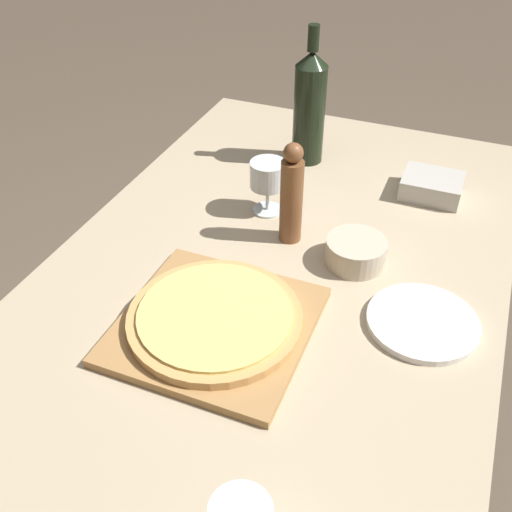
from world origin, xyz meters
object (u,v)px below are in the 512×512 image
object	(u,v)px
pizza	(215,317)
small_bowl	(356,252)
wine_bottle	(310,107)
pepper_mill	(292,195)
wine_glass	(268,177)

from	to	relation	value
pizza	small_bowl	xyz separation A→B (m)	(0.19, 0.29, -0.00)
pizza	wine_bottle	world-z (taller)	wine_bottle
pizza	pepper_mill	bearing A→B (deg)	84.18
wine_bottle	wine_glass	world-z (taller)	wine_bottle
wine_glass	small_bowl	bearing A→B (deg)	-25.24
pizza	small_bowl	bearing A→B (deg)	56.93
pepper_mill	wine_glass	xyz separation A→B (m)	(-0.09, 0.08, -0.02)
pepper_mill	small_bowl	world-z (taller)	pepper_mill
wine_bottle	pepper_mill	bearing A→B (deg)	-77.63
wine_bottle	pepper_mill	size ratio (longest dim) A/B	1.52
wine_bottle	pepper_mill	world-z (taller)	wine_bottle
pizza	small_bowl	size ratio (longest dim) A/B	2.52
pizza	wine_glass	world-z (taller)	wine_glass
pizza	wine_glass	xyz separation A→B (m)	(-0.05, 0.40, 0.06)
wine_glass	small_bowl	size ratio (longest dim) A/B	1.02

